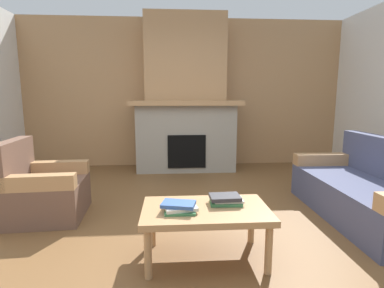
# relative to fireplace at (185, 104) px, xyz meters

# --- Properties ---
(ground) EXTENTS (9.00, 9.00, 0.00)m
(ground) POSITION_rel_fireplace_xyz_m (0.00, -2.62, -1.16)
(ground) COLOR brown
(wall_back_wood_panel) EXTENTS (6.00, 0.12, 2.70)m
(wall_back_wood_panel) POSITION_rel_fireplace_xyz_m (0.00, 0.38, 0.19)
(wall_back_wood_panel) COLOR tan
(wall_back_wood_panel) RESTS_ON ground
(fireplace) EXTENTS (1.90, 0.82, 2.70)m
(fireplace) POSITION_rel_fireplace_xyz_m (0.00, 0.00, 0.00)
(fireplace) COLOR gray
(fireplace) RESTS_ON ground
(couch) EXTENTS (0.86, 1.81, 0.85)m
(couch) POSITION_rel_fireplace_xyz_m (1.84, -2.40, -0.88)
(couch) COLOR #474C6B
(couch) RESTS_ON ground
(armchair) EXTENTS (0.81, 0.81, 0.85)m
(armchair) POSITION_rel_fireplace_xyz_m (-1.65, -2.12, -0.87)
(armchair) COLOR brown
(armchair) RESTS_ON ground
(coffee_table) EXTENTS (1.00, 0.60, 0.43)m
(coffee_table) POSITION_rel_fireplace_xyz_m (0.01, -3.08, -0.79)
(coffee_table) COLOR tan
(coffee_table) RESTS_ON ground
(book_stack_near_edge) EXTENTS (0.29, 0.23, 0.07)m
(book_stack_near_edge) POSITION_rel_fireplace_xyz_m (-0.20, -3.14, -0.70)
(book_stack_near_edge) COLOR #3D7F4C
(book_stack_near_edge) RESTS_ON coffee_table
(book_stack_center) EXTENTS (0.27, 0.19, 0.07)m
(book_stack_center) POSITION_rel_fireplace_xyz_m (0.19, -3.01, -0.70)
(book_stack_center) COLOR #3D7F4C
(book_stack_center) RESTS_ON coffee_table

